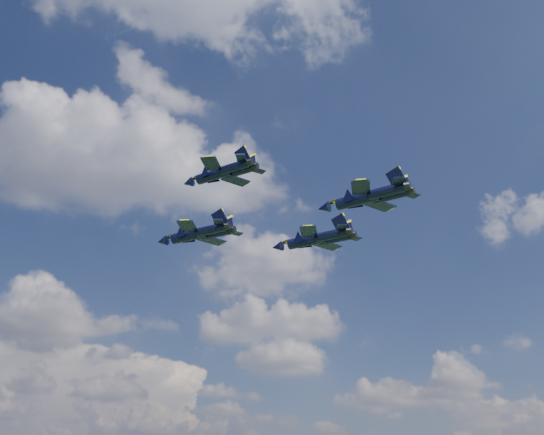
{
  "coord_description": "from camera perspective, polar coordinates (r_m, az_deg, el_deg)",
  "views": [
    {
      "loc": [
        -12.29,
        -96.19,
        21.41
      ],
      "look_at": [
        1.88,
        -2.87,
        62.84
      ],
      "focal_mm": 40.0,
      "sensor_mm": 36.0,
      "label": 1
    }
  ],
  "objects": [
    {
      "name": "jet_right",
      "position": [
        116.25,
        3.08,
        -2.22
      ],
      "size": [
        17.05,
        14.83,
        4.37
      ],
      "rotation": [
        0.0,
        0.0,
        0.91
      ],
      "color": "black"
    },
    {
      "name": "jet_lead",
      "position": [
        111.14,
        -7.98,
        -1.7
      ],
      "size": [
        16.25,
        13.6,
        4.11
      ],
      "rotation": [
        0.0,
        0.0,
        0.94
      ],
      "color": "black"
    },
    {
      "name": "jet_left",
      "position": [
        91.47,
        -5.69,
        3.97
      ],
      "size": [
        12.76,
        11.54,
        3.32
      ],
      "rotation": [
        0.0,
        0.0,
        0.87
      ],
      "color": "black"
    },
    {
      "name": "jet_slot",
      "position": [
        93.98,
        7.8,
        1.66
      ],
      "size": [
        15.05,
        13.66,
        3.92
      ],
      "rotation": [
        0.0,
        0.0,
        0.87
      ],
      "color": "black"
    }
  ]
}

